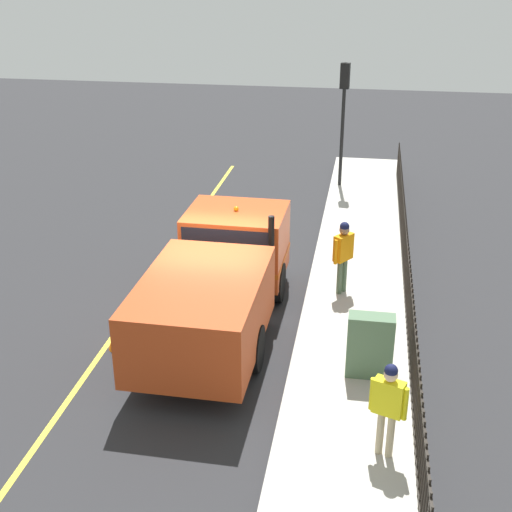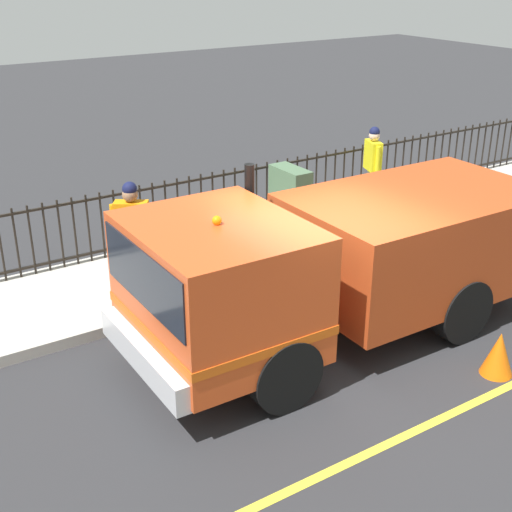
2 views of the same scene
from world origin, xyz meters
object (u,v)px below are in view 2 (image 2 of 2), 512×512
at_px(worker_standing, 132,226).
at_px(utility_cabinet, 290,201).
at_px(traffic_cone, 499,354).
at_px(work_truck, 329,260).
at_px(pedestrian_distant, 373,159).

xyz_separation_m(worker_standing, utility_cabinet, (0.71, -3.51, -0.47)).
relative_size(worker_standing, traffic_cone, 2.98).
bearing_deg(work_truck, utility_cabinet, -26.80).
distance_m(worker_standing, traffic_cone, 5.61).
height_order(work_truck, pedestrian_distant, work_truck).
distance_m(worker_standing, pedestrian_distant, 5.91).
bearing_deg(worker_standing, traffic_cone, -20.81).
bearing_deg(worker_standing, pedestrian_distant, 44.64).
distance_m(worker_standing, utility_cabinet, 3.61).
bearing_deg(traffic_cone, pedestrian_distant, -25.87).
distance_m(work_truck, utility_cabinet, 3.75).
xyz_separation_m(work_truck, utility_cabinet, (3.31, -1.72, -0.43)).
distance_m(pedestrian_distant, traffic_cone, 6.26).
bearing_deg(pedestrian_distant, worker_standing, 120.17).
bearing_deg(traffic_cone, work_truck, 34.25).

